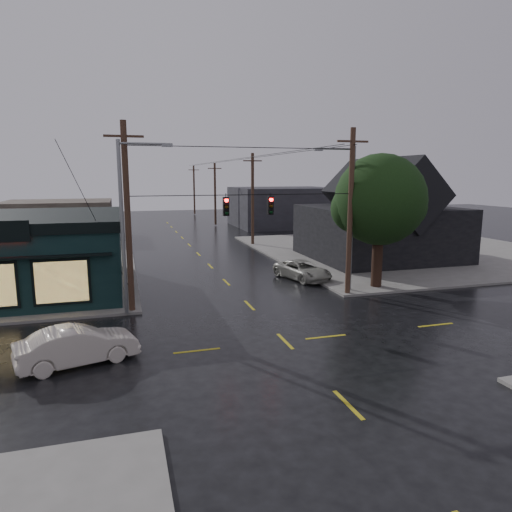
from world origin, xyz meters
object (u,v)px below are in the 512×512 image
object	(u,v)px
utility_pole_nw	(132,312)
sedan_cream	(78,346)
suv_silver	(303,270)
corner_tree	(380,200)
utility_pole_ne	(347,295)

from	to	relation	value
utility_pole_nw	sedan_cream	world-z (taller)	utility_pole_nw
sedan_cream	suv_silver	distance (m)	18.17
suv_silver	sedan_cream	bearing A→B (deg)	-157.41
corner_tree	utility_pole_nw	bearing A→B (deg)	-176.20
utility_pole_ne	sedan_cream	size ratio (longest dim) A/B	2.21
suv_silver	utility_pole_ne	bearing A→B (deg)	-94.02
utility_pole_ne	sedan_cream	bearing A→B (deg)	-156.82
utility_pole_nw	sedan_cream	distance (m)	6.93
corner_tree	utility_pole_nw	xyz separation A→B (m)	(-15.63, -1.04, -5.80)
utility_pole_ne	corner_tree	bearing A→B (deg)	21.52
utility_pole_nw	corner_tree	bearing A→B (deg)	3.80
sedan_cream	suv_silver	world-z (taller)	sedan_cream
utility_pole_ne	sedan_cream	xyz separation A→B (m)	(-15.22, -6.52, 0.76)
corner_tree	suv_silver	bearing A→B (deg)	133.94
corner_tree	utility_pole_nw	world-z (taller)	corner_tree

